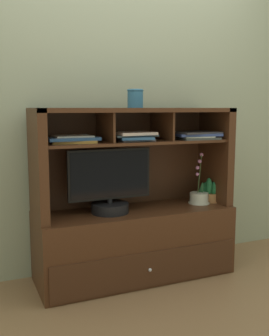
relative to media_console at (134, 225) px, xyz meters
The scene contains 10 objects.
floor_plane 0.40m from the media_console, 90.00° to the right, with size 6.00×6.00×0.02m, color olive.
back_wall 1.05m from the media_console, 90.00° to the left, with size 6.00×0.02×2.80m, color #9EA78A.
media_console is the anchor object (origin of this frame).
tv_monitor 0.36m from the media_console, behind, with size 0.60×0.26×0.45m.
potted_orchid 0.56m from the media_console, ahead, with size 0.17×0.17×0.39m.
potted_fern 0.67m from the media_console, ahead, with size 0.14×0.14×0.19m.
magazine_stack_left 0.80m from the media_console, ahead, with size 0.35×0.30×0.06m.
magazine_stack_centre 0.79m from the media_console, behind, with size 0.35×0.23×0.05m.
magazine_stack_right 0.66m from the media_console, 115.30° to the right, with size 0.32×0.29×0.06m.
ceramic_vase 0.92m from the media_console, 90.00° to the right, with size 0.11×0.11×0.13m.
Camera 1 is at (-1.13, -2.63, 1.24)m, focal length 43.07 mm.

